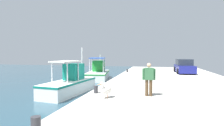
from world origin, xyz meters
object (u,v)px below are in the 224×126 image
Objects in this scene: fishing_boat_second at (70,84)px; pelican at (106,90)px; mooring_bollard_third at (127,71)px; fishing_boat_third at (98,73)px; mooring_bollard_second at (96,89)px; parked_car at (184,67)px; fisherman_standing at (149,78)px; mooring_bollard_nearest at (36,125)px.

pelican is (-3.85, -3.82, 0.47)m from fishing_boat_second.
mooring_bollard_third is (8.75, -2.99, 0.24)m from fishing_boat_second.
fishing_boat_third is 6.08× the size of pelican.
pelican reaches higher than mooring_bollard_second.
pelican is at bearing -160.49° from fishing_boat_third.
fishing_boat_second is at bearing 161.15° from mooring_bollard_third.
parked_car is 13.72m from mooring_bollard_second.
fishing_boat_second is 9.25m from mooring_bollard_third.
fishing_boat_second is at bearing 44.75° from pelican.
mooring_bollard_second is 11.67m from mooring_bollard_third.
mooring_bollard_third is at bearing 13.54° from fisherman_standing.
pelican is 14.20m from parked_car.
fishing_boat_third is 15.89× the size of mooring_bollard_third.
fisherman_standing is at bearing -65.87° from pelican.
fishing_boat_second is 8.55m from mooring_bollard_nearest.
fishing_boat_third is at bearing 29.69° from fisherman_standing.
mooring_bollard_third is at bearing -0.00° from mooring_bollard_nearest.
fishing_boat_third is 12.34m from fisherman_standing.
fishing_boat_second reaches higher than fisherman_standing.
mooring_bollard_second is (0.93, 0.83, -0.20)m from pelican.
mooring_bollard_nearest is at bearing -159.53° from fishing_boat_second.
mooring_bollard_third is (12.61, 0.83, -0.22)m from pelican.
fishing_boat_second is 7.73m from fishing_boat_third.
fisherman_standing is 0.40× the size of parked_car.
pelican is at bearing 114.13° from fisherman_standing.
fisherman_standing is at bearing -29.22° from mooring_bollard_nearest.
fisherman_standing is at bearing 163.90° from parked_car.
fisherman_standing reaches higher than mooring_bollard_third.
fishing_boat_second is 5.84× the size of pelican.
fisherman_standing is 2.92m from mooring_bollard_second.
fisherman_standing is 12.08m from mooring_bollard_third.
mooring_bollard_second is (-12.15, 6.34, -0.52)m from parked_car.
fisherman_standing is 3.75× the size of mooring_bollard_nearest.
mooring_bollard_third is at bearing 94.31° from parked_car.
pelican is 2.07× the size of mooring_bollard_nearest.
mooring_bollard_nearest is (-17.24, 6.34, -0.49)m from parked_car.
parked_car is (9.23, -9.33, 0.78)m from fishing_boat_second.
fishing_boat_second is 0.96× the size of fishing_boat_third.
fishing_boat_second is at bearing 134.69° from parked_car.
mooring_bollard_third is (11.72, 2.82, -0.76)m from fisherman_standing.
pelican is at bearing -138.31° from mooring_bollard_second.
mooring_bollard_second reaches higher than mooring_bollard_third.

